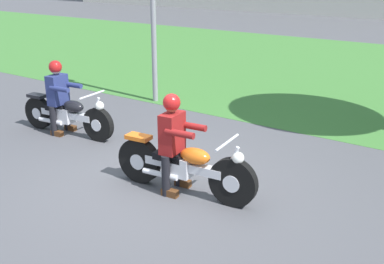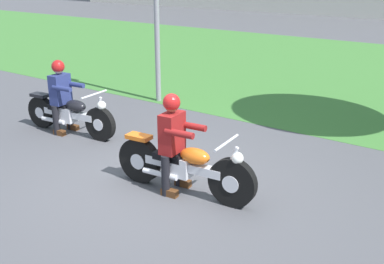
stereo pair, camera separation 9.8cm
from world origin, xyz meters
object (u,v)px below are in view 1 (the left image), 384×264
at_px(rider_lead, 173,136).
at_px(motorcycle_follow, 67,115).
at_px(rider_follow, 58,91).
at_px(motorcycle_lead, 184,167).

distance_m(rider_lead, motorcycle_follow, 3.17).
xyz_separation_m(rider_lead, rider_follow, (-3.22, 0.73, -0.02)).
height_order(rider_lead, motorcycle_follow, rider_lead).
bearing_deg(motorcycle_follow, motorcycle_lead, -18.53).
xyz_separation_m(motorcycle_follow, rider_follow, (-0.17, -0.01, 0.43)).
height_order(motorcycle_lead, rider_follow, rider_follow).
height_order(motorcycle_lead, rider_lead, rider_lead).
bearing_deg(rider_lead, rider_follow, 161.46).
xyz_separation_m(rider_lead, motorcycle_follow, (-3.05, 0.74, -0.44)).
bearing_deg(motorcycle_lead, rider_lead, 179.21).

